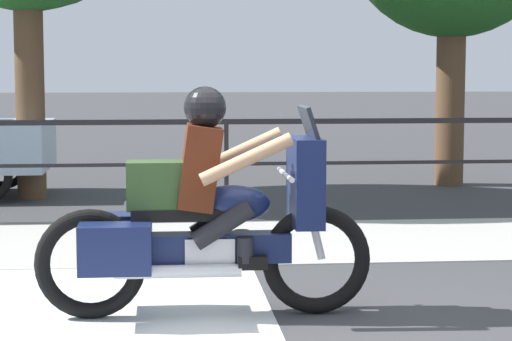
# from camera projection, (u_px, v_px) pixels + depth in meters

# --- Properties ---
(ground_plane) EXTENTS (120.00, 120.00, 0.00)m
(ground_plane) POSITION_uv_depth(u_px,v_px,m) (276.00, 333.00, 6.48)
(ground_plane) COLOR #38383A
(sidewalk_band) EXTENTS (44.00, 2.40, 0.01)m
(sidewalk_band) POSITION_uv_depth(u_px,v_px,m) (237.00, 241.00, 9.85)
(sidewalk_band) COLOR #A8A59E
(sidewalk_band) RESTS_ON ground
(fence_railing) EXTENTS (36.00, 0.05, 1.13)m
(fence_railing) POSITION_uv_depth(u_px,v_px,m) (226.00, 140.00, 11.29)
(fence_railing) COLOR black
(fence_railing) RESTS_ON ground
(motorcycle) EXTENTS (2.33, 0.76, 1.59)m
(motorcycle) POSITION_uv_depth(u_px,v_px,m) (204.00, 217.00, 6.85)
(motorcycle) COLOR black
(motorcycle) RESTS_ON ground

